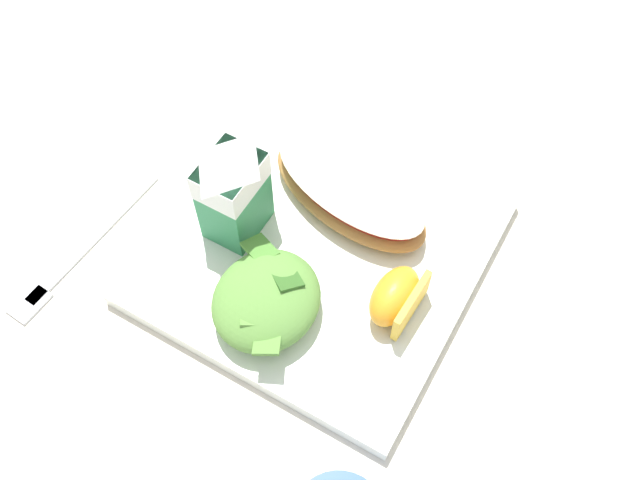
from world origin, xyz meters
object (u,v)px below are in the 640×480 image
Objects in this scene: green_salad_pile at (266,300)px; metal_fork at (76,255)px; white_plate at (320,250)px; cheesy_pizza_bread at (352,192)px; orange_wedge_front at (396,297)px; milk_carton at (232,187)px.

metal_fork is (-0.04, 0.19, -0.03)m from green_salad_pile.
white_plate is 0.06m from cheesy_pizza_bread.
cheesy_pizza_bread is 2.98× the size of orange_wedge_front.
milk_carton is at bearing 88.24° from orange_wedge_front.
cheesy_pizza_bread is at bearing -2.74° from white_plate.
milk_carton is 0.17m from orange_wedge_front.
cheesy_pizza_bread is 0.26m from metal_fork.
milk_carton reaches higher than metal_fork.
orange_wedge_front is (0.06, -0.09, -0.00)m from green_salad_pile.
metal_fork is at bearing 100.54° from green_salad_pile.
milk_carton is at bearing 102.52° from white_plate.
milk_carton reaches higher than green_salad_pile.
green_salad_pile is at bearing -131.37° from milk_carton.
cheesy_pizza_bread is 1.66× the size of milk_carton.
cheesy_pizza_bread reaches higher than white_plate.
orange_wedge_front is at bearing -58.76° from green_salad_pile.
cheesy_pizza_bread is 0.14m from green_salad_pile.
green_salad_pile reaches higher than cheesy_pizza_bread.
milk_carton reaches higher than cheesy_pizza_bread.
milk_carton is 1.79× the size of orange_wedge_front.
white_plate reaches higher than metal_fork.
milk_carton reaches higher than white_plate.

